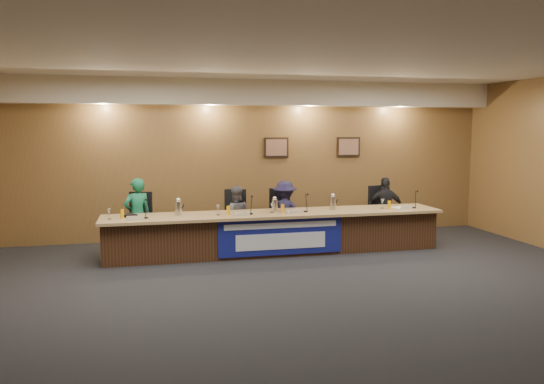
% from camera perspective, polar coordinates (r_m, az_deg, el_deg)
% --- Properties ---
extents(floor, '(10.00, 10.00, 0.00)m').
position_cam_1_polar(floor, '(7.48, 4.80, -10.67)').
color(floor, black).
rests_on(floor, ground).
extents(ceiling, '(10.00, 8.00, 0.04)m').
position_cam_1_polar(ceiling, '(7.19, 5.07, 14.43)').
color(ceiling, silver).
rests_on(ceiling, wall_back).
extents(wall_back, '(10.00, 0.04, 3.20)m').
position_cam_1_polar(wall_back, '(11.02, -1.61, 3.50)').
color(wall_back, brown).
rests_on(wall_back, floor).
extents(soffit, '(10.00, 0.50, 0.50)m').
position_cam_1_polar(soffit, '(10.78, -1.36, 10.61)').
color(soffit, beige).
rests_on(soffit, wall_back).
extents(dais_body, '(6.00, 0.80, 0.70)m').
position_cam_1_polar(dais_body, '(9.63, 0.36, -4.50)').
color(dais_body, '#3D2414').
rests_on(dais_body, floor).
extents(dais_top, '(6.10, 0.95, 0.05)m').
position_cam_1_polar(dais_top, '(9.51, 0.44, -2.35)').
color(dais_top, '#9D7C4F').
rests_on(dais_top, dais_body).
extents(banner, '(2.20, 0.02, 0.65)m').
position_cam_1_polar(banner, '(9.23, 0.98, -4.82)').
color(banner, navy).
rests_on(banner, dais_body).
extents(banner_text_upper, '(2.00, 0.01, 0.10)m').
position_cam_1_polar(banner_text_upper, '(9.18, 1.00, -3.61)').
color(banner_text_upper, silver).
rests_on(banner_text_upper, banner).
extents(banner_text_lower, '(1.60, 0.01, 0.28)m').
position_cam_1_polar(banner_text_lower, '(9.23, 1.00, -5.32)').
color(banner_text_lower, silver).
rests_on(banner_text_lower, banner).
extents(wall_photo_left, '(0.52, 0.04, 0.42)m').
position_cam_1_polar(wall_photo_left, '(11.07, 0.45, 4.81)').
color(wall_photo_left, black).
rests_on(wall_photo_left, wall_back).
extents(wall_photo_right, '(0.52, 0.04, 0.42)m').
position_cam_1_polar(wall_photo_right, '(11.55, 8.21, 4.83)').
color(wall_photo_right, black).
rests_on(wall_photo_right, wall_back).
extents(panelist_a, '(0.58, 0.47, 1.36)m').
position_cam_1_polar(panelist_a, '(9.90, -14.28, -2.47)').
color(panelist_a, '#136140').
rests_on(panelist_a, floor).
extents(panelist_b, '(0.60, 0.49, 1.17)m').
position_cam_1_polar(panelist_b, '(10.04, -3.97, -2.67)').
color(panelist_b, '#515056').
rests_on(panelist_b, floor).
extents(panelist_c, '(0.90, 0.66, 1.25)m').
position_cam_1_polar(panelist_c, '(10.23, 1.36, -2.27)').
color(panelist_c, '#171434').
rests_on(panelist_c, floor).
extents(panelist_d, '(0.80, 0.51, 1.27)m').
position_cam_1_polar(panelist_d, '(10.95, 12.11, -1.75)').
color(panelist_d, black).
rests_on(panelist_d, floor).
extents(office_chair_a, '(0.60, 0.60, 0.08)m').
position_cam_1_polar(office_chair_a, '(10.03, -14.23, -3.50)').
color(office_chair_a, black).
rests_on(office_chair_a, floor).
extents(office_chair_b, '(0.59, 0.59, 0.08)m').
position_cam_1_polar(office_chair_b, '(10.15, -4.05, -3.18)').
color(office_chair_b, black).
rests_on(office_chair_b, floor).
extents(office_chair_c, '(0.52, 0.52, 0.08)m').
position_cam_1_polar(office_chair_c, '(10.35, 1.22, -2.97)').
color(office_chair_c, black).
rests_on(office_chair_c, floor).
extents(office_chair_d, '(0.56, 0.56, 0.08)m').
position_cam_1_polar(office_chair_d, '(11.06, 11.87, -2.47)').
color(office_chair_d, black).
rests_on(office_chair_d, floor).
extents(nameplate_a, '(0.24, 0.08, 0.10)m').
position_cam_1_polar(nameplate_a, '(8.99, -14.63, -2.67)').
color(nameplate_a, white).
rests_on(nameplate_a, dais_top).
extents(microphone_a, '(0.07, 0.07, 0.02)m').
position_cam_1_polar(microphone_a, '(9.12, -13.37, -2.71)').
color(microphone_a, black).
rests_on(microphone_a, dais_top).
extents(juice_glass_a, '(0.06, 0.06, 0.15)m').
position_cam_1_polar(juice_glass_a, '(9.21, -15.82, -2.28)').
color(juice_glass_a, '#E69D06').
rests_on(juice_glass_a, dais_top).
extents(water_glass_a, '(0.08, 0.08, 0.18)m').
position_cam_1_polar(water_glass_a, '(9.17, -17.10, -2.28)').
color(water_glass_a, silver).
rests_on(water_glass_a, dais_top).
extents(nameplate_b, '(0.24, 0.08, 0.10)m').
position_cam_1_polar(nameplate_b, '(9.14, -3.13, -2.29)').
color(nameplate_b, white).
rests_on(nameplate_b, dais_top).
extents(microphone_b, '(0.07, 0.07, 0.02)m').
position_cam_1_polar(microphone_b, '(9.29, -2.28, -2.35)').
color(microphone_b, black).
rests_on(microphone_b, dais_top).
extents(juice_glass_b, '(0.06, 0.06, 0.15)m').
position_cam_1_polar(juice_glass_b, '(9.29, -4.72, -1.97)').
color(juice_glass_b, '#E69D06').
rests_on(juice_glass_b, dais_top).
extents(water_glass_b, '(0.08, 0.08, 0.18)m').
position_cam_1_polar(water_glass_b, '(9.23, -5.80, -1.94)').
color(water_glass_b, silver).
rests_on(water_glass_b, dais_top).
extents(nameplate_c, '(0.24, 0.08, 0.10)m').
position_cam_1_polar(nameplate_c, '(9.38, 2.49, -2.06)').
color(nameplate_c, white).
rests_on(nameplate_c, dais_top).
extents(microphone_c, '(0.07, 0.07, 0.02)m').
position_cam_1_polar(microphone_c, '(9.57, 3.65, -2.10)').
color(microphone_c, black).
rests_on(microphone_c, dais_top).
extents(juice_glass_c, '(0.06, 0.06, 0.15)m').
position_cam_1_polar(juice_glass_c, '(9.48, 1.14, -1.77)').
color(juice_glass_c, '#E69D06').
rests_on(juice_glass_c, dais_top).
extents(water_glass_c, '(0.08, 0.08, 0.18)m').
position_cam_1_polar(water_glass_c, '(9.42, 0.02, -1.73)').
color(water_glass_c, silver).
rests_on(water_glass_c, dais_top).
extents(nameplate_d, '(0.24, 0.08, 0.10)m').
position_cam_1_polar(nameplate_d, '(10.16, 14.25, -1.56)').
color(nameplate_d, white).
rests_on(nameplate_d, dais_top).
extents(microphone_d, '(0.07, 0.07, 0.02)m').
position_cam_1_polar(microphone_d, '(10.35, 15.05, -1.63)').
color(microphone_d, black).
rests_on(microphone_d, dais_top).
extents(juice_glass_d, '(0.06, 0.06, 0.15)m').
position_cam_1_polar(juice_glass_d, '(10.17, 12.50, -1.34)').
color(juice_glass_d, '#E69D06').
rests_on(juice_glass_d, dais_top).
extents(water_glass_d, '(0.08, 0.08, 0.18)m').
position_cam_1_polar(water_glass_d, '(10.17, 11.79, -1.24)').
color(water_glass_d, silver).
rests_on(water_glass_d, dais_top).
extents(carafe_left, '(0.12, 0.12, 0.25)m').
position_cam_1_polar(carafe_left, '(9.30, -10.04, -1.74)').
color(carafe_left, silver).
rests_on(carafe_left, dais_top).
extents(carafe_mid, '(0.11, 0.11, 0.22)m').
position_cam_1_polar(carafe_mid, '(9.56, 0.28, -1.47)').
color(carafe_mid, silver).
rests_on(carafe_mid, dais_top).
extents(carafe_right, '(0.12, 0.12, 0.24)m').
position_cam_1_polar(carafe_right, '(9.87, 6.55, -1.20)').
color(carafe_right, silver).
rests_on(carafe_right, dais_top).
extents(speakerphone, '(0.32, 0.32, 0.05)m').
position_cam_1_polar(speakerphone, '(9.35, -15.07, -2.44)').
color(speakerphone, black).
rests_on(speakerphone, dais_top).
extents(paper_stack, '(0.26, 0.33, 0.01)m').
position_cam_1_polar(paper_stack, '(10.33, 13.57, -1.65)').
color(paper_stack, white).
rests_on(paper_stack, dais_top).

